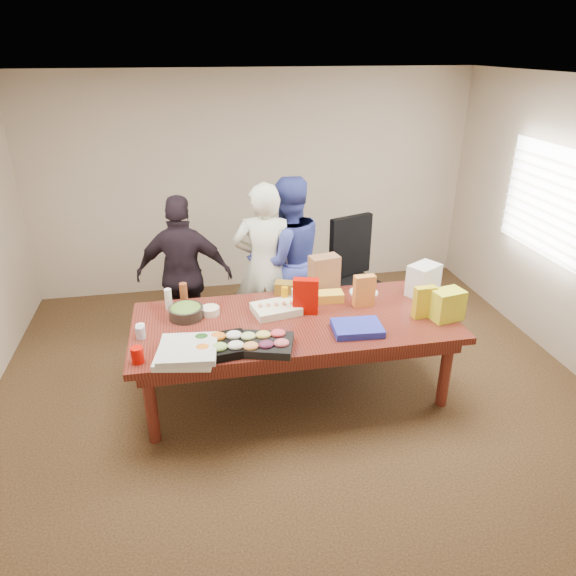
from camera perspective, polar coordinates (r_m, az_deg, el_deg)
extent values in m
cube|color=#47301E|center=(5.03, 0.68, -11.07)|extent=(5.50, 5.00, 0.02)
cube|color=white|center=(4.08, 0.88, 21.64)|extent=(5.50, 5.00, 0.02)
cube|color=beige|center=(6.73, -3.63, 11.15)|extent=(5.50, 0.04, 2.70)
cube|color=beige|center=(2.33, 14.07, -19.13)|extent=(5.50, 0.04, 2.70)
cube|color=white|center=(5.97, 26.25, 8.38)|extent=(0.03, 1.40, 1.10)
cube|color=beige|center=(5.95, 25.94, 8.38)|extent=(0.04, 1.36, 1.00)
cube|color=#4C1C0F|center=(4.81, 0.70, -7.35)|extent=(2.80, 1.20, 0.75)
cube|color=black|center=(5.72, 7.25, 0.64)|extent=(0.79, 0.79, 1.22)
imported|color=silver|center=(5.37, -2.52, 2.26)|extent=(0.71, 0.55, 1.75)
imported|color=#343F99|center=(5.54, -0.12, 3.07)|extent=(0.99, 0.85, 1.76)
imported|color=black|center=(5.42, -11.12, 1.37)|extent=(1.02, 0.55, 1.64)
cube|color=black|center=(4.19, -7.48, -6.31)|extent=(0.51, 0.42, 0.07)
cube|color=black|center=(4.19, -2.53, -6.11)|extent=(0.51, 0.45, 0.07)
cube|color=white|center=(4.72, -1.30, -2.28)|extent=(0.45, 0.37, 0.07)
cylinder|color=#2A2721|center=(4.72, -10.95, -2.60)|extent=(0.35, 0.35, 0.10)
cube|color=#242FB5|center=(4.46, 7.49, -4.31)|extent=(0.42, 0.33, 0.06)
cube|color=#AF0A00|center=(4.66, 1.93, -0.89)|extent=(0.24, 0.15, 0.33)
cube|color=yellow|center=(4.75, 14.52, -1.48)|extent=(0.20, 0.09, 0.29)
cube|color=orange|center=(4.85, 8.21, -0.31)|extent=(0.20, 0.09, 0.30)
cylinder|color=silver|center=(4.87, 0.93, -0.89)|extent=(0.10, 0.10, 0.15)
cylinder|color=#D79600|center=(4.86, -0.38, -0.81)|extent=(0.07, 0.07, 0.17)
cylinder|color=brown|center=(4.91, -11.19, -0.69)|extent=(0.07, 0.07, 0.22)
cylinder|color=white|center=(4.88, -12.78, -1.19)|extent=(0.07, 0.07, 0.20)
cube|color=yellow|center=(4.94, 4.44, -0.93)|extent=(0.27, 0.17, 0.09)
cube|color=olive|center=(5.06, 0.27, -0.02)|extent=(0.32, 0.22, 0.12)
cube|color=#8F603E|center=(5.08, 3.91, 1.52)|extent=(0.30, 0.21, 0.36)
cylinder|color=#C50900|center=(4.16, -15.95, -6.96)|extent=(0.12, 0.12, 0.13)
cylinder|color=silver|center=(4.48, -15.65, -4.65)|extent=(0.10, 0.10, 0.10)
cylinder|color=white|center=(4.52, -15.61, -4.39)|extent=(0.09, 0.09, 0.10)
cube|color=white|center=(4.16, -11.00, -6.99)|extent=(0.51, 0.51, 0.05)
cube|color=silver|center=(4.11, -10.75, -6.54)|extent=(0.48, 0.48, 0.05)
cylinder|color=white|center=(5.15, 8.17, -0.47)|extent=(0.32, 0.32, 0.02)
cylinder|color=beige|center=(5.16, 4.16, -0.23)|extent=(0.28, 0.28, 0.01)
cylinder|color=white|center=(4.88, 1.24, -1.45)|extent=(0.14, 0.14, 0.06)
cylinder|color=#F5E2C4|center=(4.74, -8.40, -2.45)|extent=(0.17, 0.17, 0.07)
cube|color=white|center=(5.17, 14.41, 0.84)|extent=(0.35, 0.32, 0.31)
cube|color=yellow|center=(4.78, 16.77, -1.74)|extent=(0.30, 0.23, 0.27)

